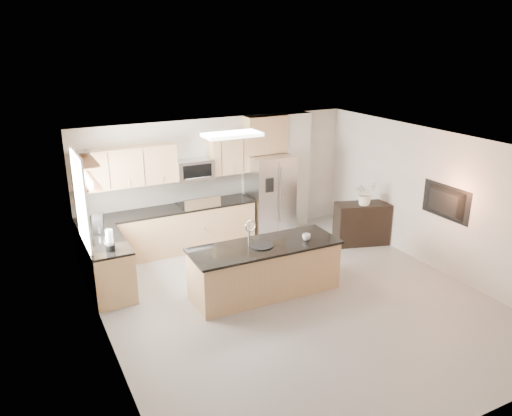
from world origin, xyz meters
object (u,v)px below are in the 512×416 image
refrigerator (270,195)px  kettle (108,235)px  coffee_maker (98,225)px  television (442,203)px  cup (306,237)px  flower_vase (366,187)px  microwave (194,169)px  bowl (81,153)px  island (265,269)px  blender (110,242)px  credenza (362,224)px  range (198,225)px  platter (261,246)px

refrigerator → kettle: size_ratio=7.94×
refrigerator → kettle: refrigerator is taller
coffee_maker → television: television is taller
cup → flower_vase: size_ratio=0.19×
microwave → kettle: (-2.02, -1.24, -0.61)m
kettle → bowl: size_ratio=0.56×
island → blender: island is taller
blender → microwave: bearing=38.9°
credenza → range: bearing=172.2°
microwave → refrigerator: bearing=-5.9°
kettle → credenza: bearing=-3.6°
credenza → flower_vase: 0.82m
credenza → bowl: size_ratio=2.81×
flower_vase → television: 1.67m
range → microwave: size_ratio=1.50×
microwave → flower_vase: 3.51m
microwave → credenza: 3.67m
island → credenza: island is taller
blender → flower_vase: 5.16m
credenza → platter: bearing=-144.1°
microwave → bowl: bearing=-158.0°
microwave → bowl: 2.54m
bowl → microwave: bearing=22.0°
blender → television: 5.81m
cup → refrigerator: bearing=75.3°
coffee_maker → microwave: bearing=21.4°
island → flower_vase: bearing=19.0°
island → cup: size_ratio=18.32×
range → bowl: bowl is taller
microwave → blender: (-2.07, -1.68, -0.55)m
kettle → coffee_maker: bearing=99.5°
range → cup: size_ratio=8.14×
range → blender: 2.66m
refrigerator → island: bearing=-120.4°
television → blender: bearing=74.3°
coffee_maker → credenza: bearing=-8.1°
microwave → island: bearing=-83.8°
range → microwave: 1.16m
blender → coffee_maker: 0.86m
range → flower_vase: 3.52m
cup → flower_vase: bearing=26.5°
blender → island: bearing=-20.0°
island → kettle: size_ratio=11.45×
island → bowl: (-2.53, 1.62, 1.94)m
range → flower_vase: bearing=-26.0°
cup → bowl: (-3.26, 1.76, 1.45)m
refrigerator → flower_vase: size_ratio=2.40×
coffee_maker → flower_vase: bearing=-8.8°
blender → television: (5.58, -1.57, 0.27)m
microwave → island: size_ratio=0.30×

